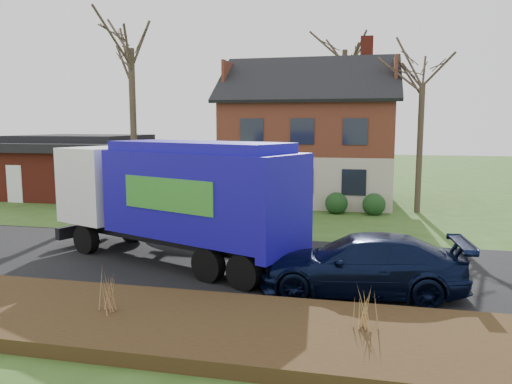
# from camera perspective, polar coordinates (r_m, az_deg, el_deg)

# --- Properties ---
(ground) EXTENTS (120.00, 120.00, 0.00)m
(ground) POSITION_cam_1_polar(r_m,az_deg,el_deg) (16.27, -6.71, -7.81)
(ground) COLOR #2F501A
(ground) RESTS_ON ground
(road) EXTENTS (80.00, 7.00, 0.02)m
(road) POSITION_cam_1_polar(r_m,az_deg,el_deg) (16.27, -6.71, -7.78)
(road) COLOR black
(road) RESTS_ON ground
(mulch_verge) EXTENTS (80.00, 3.50, 0.30)m
(mulch_verge) POSITION_cam_1_polar(r_m,az_deg,el_deg) (11.62, -15.68, -13.73)
(mulch_verge) COLOR black
(mulch_verge) RESTS_ON ground
(main_house) EXTENTS (12.95, 8.95, 9.26)m
(main_house) POSITION_cam_1_polar(r_m,az_deg,el_deg) (28.93, 5.25, 7.07)
(main_house) COLOR #BEB099
(main_house) RESTS_ON ground
(ranch_house) EXTENTS (9.80, 8.20, 3.70)m
(ranch_house) POSITION_cam_1_polar(r_m,az_deg,el_deg) (32.80, -19.12, 2.87)
(ranch_house) COLOR maroon
(ranch_house) RESTS_ON ground
(garbage_truck) EXTENTS (9.19, 5.59, 3.83)m
(garbage_truck) POSITION_cam_1_polar(r_m,az_deg,el_deg) (15.79, -9.12, -0.14)
(garbage_truck) COLOR black
(garbage_truck) RESTS_ON ground
(silver_sedan) EXTENTS (5.17, 2.92, 1.61)m
(silver_sedan) POSITION_cam_1_polar(r_m,az_deg,el_deg) (20.25, -5.05, -2.37)
(silver_sedan) COLOR #9B9CA2
(silver_sedan) RESTS_ON ground
(navy_wagon) EXTENTS (5.43, 2.55, 1.53)m
(navy_wagon) POSITION_cam_1_polar(r_m,az_deg,el_deg) (13.27, 11.90, -8.09)
(navy_wagon) COLOR black
(navy_wagon) RESTS_ON ground
(tree_front_west) EXTENTS (3.89, 3.89, 11.55)m
(tree_front_west) POSITION_cam_1_polar(r_m,az_deg,el_deg) (28.22, -14.20, 18.06)
(tree_front_west) COLOR #453829
(tree_front_west) RESTS_ON ground
(tree_front_east) EXTENTS (3.26, 3.26, 9.05)m
(tree_front_east) POSITION_cam_1_polar(r_m,az_deg,el_deg) (25.99, 18.60, 13.99)
(tree_front_east) COLOR #443629
(tree_front_east) RESTS_ON ground
(tree_back) EXTENTS (4.03, 4.03, 12.76)m
(tree_back) POSITION_cam_1_polar(r_m,az_deg,el_deg) (36.08, 10.18, 17.65)
(tree_back) COLOR #3B3023
(tree_back) RESTS_ON ground
(grass_clump_mid) EXTENTS (0.33, 0.27, 0.92)m
(grass_clump_mid) POSITION_cam_1_polar(r_m,az_deg,el_deg) (11.46, -16.63, -10.83)
(grass_clump_mid) COLOR #9E7446
(grass_clump_mid) RESTS_ON mulch_verge
(grass_clump_east) EXTENTS (0.34, 0.28, 0.86)m
(grass_clump_east) POSITION_cam_1_polar(r_m,az_deg,el_deg) (10.40, 12.29, -12.79)
(grass_clump_east) COLOR #A47E48
(grass_clump_east) RESTS_ON mulch_verge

